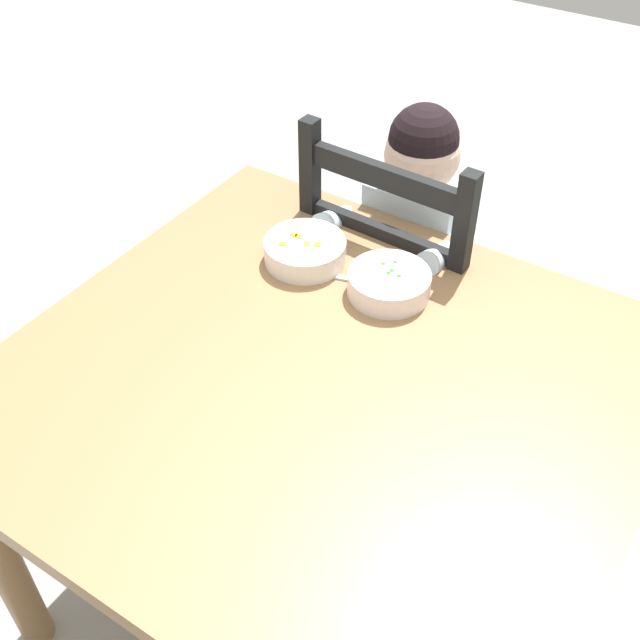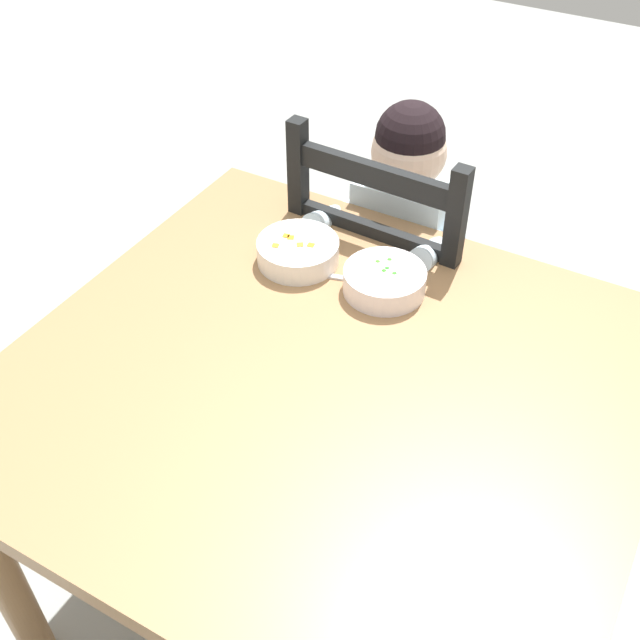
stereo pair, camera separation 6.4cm
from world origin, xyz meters
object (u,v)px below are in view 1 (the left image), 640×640
(dining_table, at_px, (323,416))
(bowl_of_carrots, at_px, (305,250))
(child_figure, at_px, (409,239))
(bowl_of_peas, at_px, (389,283))
(dining_chair, at_px, (404,295))
(spoon, at_px, (323,274))

(dining_table, bearing_deg, bowl_of_carrots, 128.93)
(child_figure, height_order, bowl_of_peas, child_figure)
(dining_chair, relative_size, spoon, 6.89)
(dining_chair, bearing_deg, bowl_of_carrots, -108.23)
(child_figure, relative_size, bowl_of_carrots, 5.60)
(dining_chair, height_order, bowl_of_carrots, dining_chair)
(spoon, bearing_deg, bowl_of_carrots, 158.68)
(child_figure, bearing_deg, bowl_of_peas, -71.04)
(dining_table, bearing_deg, dining_chair, 101.99)
(bowl_of_peas, height_order, spoon, bowl_of_peas)
(child_figure, xyz_separation_m, spoon, (-0.04, -0.31, 0.09))
(bowl_of_peas, bearing_deg, dining_table, -86.07)
(dining_table, relative_size, dining_chair, 1.18)
(dining_chair, height_order, child_figure, child_figure)
(dining_chair, relative_size, bowl_of_carrots, 5.48)
(child_figure, distance_m, spoon, 0.33)
(child_figure, distance_m, bowl_of_carrots, 0.33)
(dining_table, bearing_deg, spoon, 122.94)
(dining_table, relative_size, spoon, 8.13)
(dining_table, distance_m, bowl_of_peas, 0.30)
(child_figure, bearing_deg, dining_table, -78.08)
(child_figure, relative_size, spoon, 7.04)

